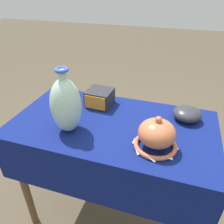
{
  "coord_description": "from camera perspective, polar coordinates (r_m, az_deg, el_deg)",
  "views": [
    {
      "loc": [
        0.3,
        -0.93,
        1.44
      ],
      "look_at": [
        0.03,
        -0.09,
        0.9
      ],
      "focal_mm": 35.0,
      "sensor_mm": 36.0,
      "label": 1
    }
  ],
  "objects": [
    {
      "name": "jar_round_slate",
      "position": [
        1.42,
        -12.49,
        5.26
      ],
      "size": [
        0.12,
        0.12,
        0.13
      ],
      "color": "slate",
      "rests_on": "display_table"
    },
    {
      "name": "display_table",
      "position": [
        1.23,
        -0.11,
        -7.08
      ],
      "size": [
        1.1,
        0.6,
        0.77
      ],
      "color": "brown",
      "rests_on": "ground_plane"
    },
    {
      "name": "vase_tall_bulbous",
      "position": [
        1.08,
        -11.93,
        1.73
      ],
      "size": [
        0.15,
        0.15,
        0.34
      ],
      "color": "#A8CCB7",
      "rests_on": "display_table"
    },
    {
      "name": "bowl_shallow_charcoal",
      "position": [
        1.26,
        19.01,
        -0.43
      ],
      "size": [
        0.15,
        0.15,
        0.08
      ],
      "primitive_type": "ellipsoid",
      "color": "#2D2D33",
      "rests_on": "display_table"
    },
    {
      "name": "mosaic_tile_box",
      "position": [
        1.33,
        -3.24,
        3.75
      ],
      "size": [
        0.15,
        0.15,
        0.1
      ],
      "rotation": [
        0.0,
        0.0,
        -0.05
      ],
      "color": "#232328",
      "rests_on": "display_table"
    },
    {
      "name": "ground_plane",
      "position": [
        1.74,
        0.12,
        -24.23
      ],
      "size": [
        14.0,
        14.0,
        0.0
      ],
      "primitive_type": "plane",
      "color": "#4C4233"
    },
    {
      "name": "vase_dome_bell",
      "position": [
        1.01,
        11.55,
        -6.02
      ],
      "size": [
        0.21,
        0.21,
        0.17
      ],
      "color": "#BC6642",
      "rests_on": "display_table"
    }
  ]
}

